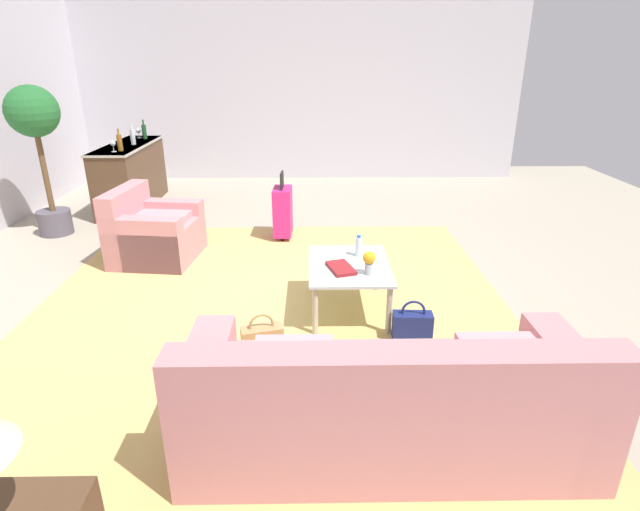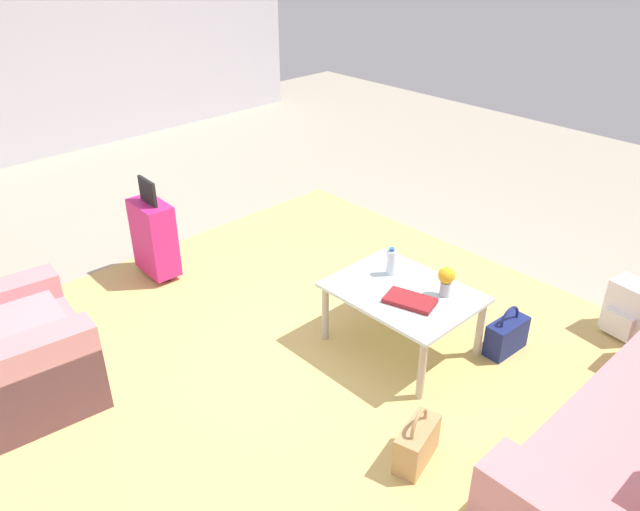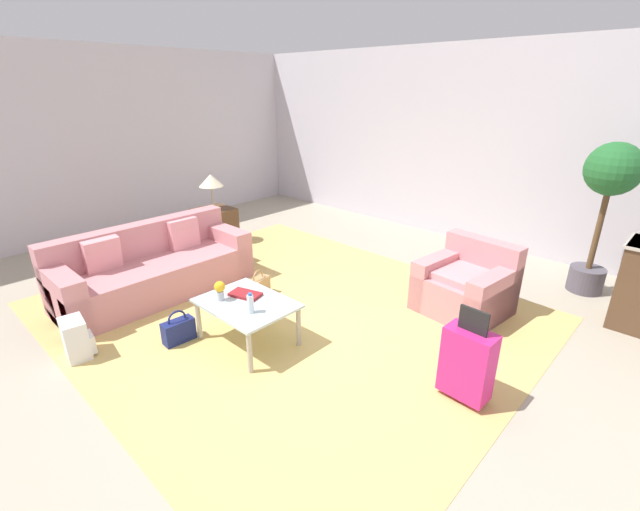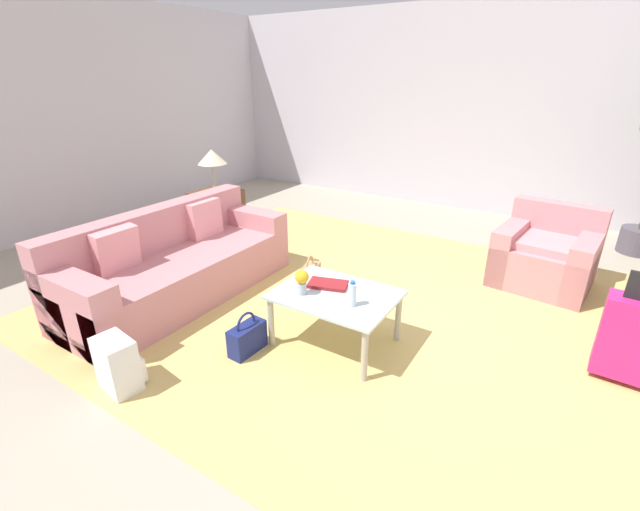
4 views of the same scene
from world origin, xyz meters
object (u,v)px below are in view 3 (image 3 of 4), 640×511
handbag_tan (258,287)px  handbag_navy (179,330)px  suitcase_magenta (467,362)px  water_bottle (250,304)px  backpack_white (77,339)px  side_table (215,226)px  table_lamp (211,181)px  flower_vase (220,289)px  armchair (467,287)px  couch (153,270)px  potted_ficus (608,192)px  coffee_table_book (245,294)px  coffee_table (247,307)px

handbag_tan → handbag_navy: (0.20, -1.21, 0.00)m
suitcase_magenta → handbag_tan: suitcase_magenta is taller
water_bottle → backpack_white: size_ratio=0.51×
side_table → table_lamp: table_lamp is taller
flower_vase → suitcase_magenta: suitcase_magenta is taller
armchair → side_table: 4.16m
suitcase_magenta → backpack_white: bearing=-146.4°
couch → potted_ficus: potted_ficus is taller
coffee_table_book → handbag_navy: bearing=-142.4°
couch → armchair: size_ratio=2.34×
armchair → coffee_table_book: size_ratio=3.15×
water_bottle → backpack_white: bearing=-135.2°
couch → coffee_table_book: couch is taller
handbag_tan → backpack_white: (-0.27, -2.01, 0.06)m
handbag_navy → coffee_table: bearing=42.9°
coffee_table_book → handbag_tan: size_ratio=0.89×
side_table → water_bottle: bearing=-28.1°
couch → handbag_tan: size_ratio=6.51×
flower_vase → handbag_navy: 0.64m
side_table → potted_ficus: bearing=23.7°
potted_ficus → armchair: bearing=-120.2°
couch → coffee_table: couch is taller
water_bottle → suitcase_magenta: suitcase_magenta is taller
armchair → coffee_table_book: bearing=-124.4°
coffee_table → handbag_tan: (-0.73, 0.72, -0.27)m
coffee_table → potted_ficus: 4.40m
couch → suitcase_magenta: size_ratio=2.74×
couch → backpack_white: 1.43m
potted_ficus → flower_vase: bearing=-122.2°
couch → flower_vase: 1.60m
armchair → water_bottle: size_ratio=4.89×
flower_vase → suitcase_magenta: (2.22, 0.85, -0.22)m
handbag_navy → backpack_white: bearing=-120.5°
coffee_table → suitcase_magenta: (2.00, 0.70, -0.04)m
water_bottle → side_table: bearing=151.9°
suitcase_magenta → water_bottle: bearing=-156.0°
handbag_navy → potted_ficus: size_ratio=0.19×
armchair → coffee_table: (-1.31, -2.16, 0.10)m
side_table → handbag_tan: bearing=-20.6°
handbag_tan → potted_ficus: (2.93, 2.98, 1.17)m
backpack_white → handbag_navy: bearing=59.5°
armchair → table_lamp: (-4.11, -0.66, 0.75)m
coffee_table_book → flower_vase: 0.27m
water_bottle → coffee_table_book: size_ratio=0.64×
handbag_tan → armchair: bearing=35.4°
table_lamp → handbag_tan: table_lamp is taller
coffee_table_book → flower_vase: size_ratio=1.55×
backpack_white → handbag_tan: bearing=82.3°
suitcase_magenta → handbag_tan: (-2.73, 0.02, -0.23)m
coffee_table_book → coffee_table: bearing=-50.5°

